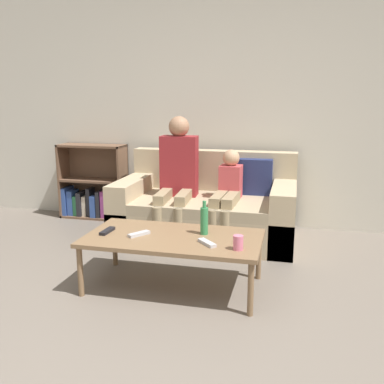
{
  "coord_description": "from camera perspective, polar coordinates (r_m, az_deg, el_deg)",
  "views": [
    {
      "loc": [
        0.87,
        -1.79,
        1.37
      ],
      "look_at": [
        0.04,
        1.63,
        0.6
      ],
      "focal_mm": 40.0,
      "sensor_mm": 36.0,
      "label": 1
    }
  ],
  "objects": [
    {
      "name": "tv_remote_2",
      "position": [
        3.25,
        -11.23,
        -5.12
      ],
      "size": [
        0.06,
        0.17,
        0.02
      ],
      "rotation": [
        0.0,
        0.0,
        -0.06
      ],
      "color": "black",
      "rests_on": "coffee_table"
    },
    {
      "name": "bottle",
      "position": [
        3.13,
        1.64,
        -3.78
      ],
      "size": [
        0.06,
        0.06,
        0.25
      ],
      "color": "#33844C",
      "rests_on": "coffee_table"
    },
    {
      "name": "wall_back",
      "position": [
        4.71,
        3.1,
        11.53
      ],
      "size": [
        12.0,
        0.06,
        2.6
      ],
      "color": "beige",
      "rests_on": "ground_plane"
    },
    {
      "name": "tv_remote_0",
      "position": [
        2.94,
        2.01,
        -6.79
      ],
      "size": [
        0.15,
        0.16,
        0.02
      ],
      "rotation": [
        0.0,
        0.0,
        0.76
      ],
      "color": "#B7B7BC",
      "rests_on": "coffee_table"
    },
    {
      "name": "ground_plane",
      "position": [
        2.42,
        -10.8,
        -22.41
      ],
      "size": [
        22.0,
        22.0,
        0.0
      ],
      "primitive_type": "plane",
      "color": "#70665B"
    },
    {
      "name": "tv_remote_1",
      "position": [
        3.15,
        -7.09,
        -5.57
      ],
      "size": [
        0.14,
        0.17,
        0.02
      ],
      "rotation": [
        0.0,
        0.0,
        -0.62
      ],
      "color": "#B7B7BC",
      "rests_on": "coffee_table"
    },
    {
      "name": "person_child",
      "position": [
        4.03,
        4.7,
        -0.1
      ],
      "size": [
        0.23,
        0.66,
        0.89
      ],
      "rotation": [
        0.0,
        0.0,
        -0.04
      ],
      "color": "#9E8966",
      "rests_on": "ground_plane"
    },
    {
      "name": "bookshelf",
      "position": [
        5.12,
        -12.91,
        0.18
      ],
      "size": [
        0.76,
        0.28,
        0.85
      ],
      "color": "brown",
      "rests_on": "ground_plane"
    },
    {
      "name": "person_adult",
      "position": [
        4.18,
        -1.95,
        2.87
      ],
      "size": [
        0.37,
        0.68,
        1.2
      ],
      "rotation": [
        0.0,
        0.0,
        0.06
      ],
      "color": "#9E8966",
      "rests_on": "ground_plane"
    },
    {
      "name": "couch",
      "position": [
        4.28,
        2.04,
        -2.42
      ],
      "size": [
        1.73,
        0.97,
        0.83
      ],
      "color": "tan",
      "rests_on": "ground_plane"
    },
    {
      "name": "coffee_table",
      "position": [
        3.13,
        -2.49,
        -6.44
      ],
      "size": [
        1.27,
        0.67,
        0.39
      ],
      "color": "brown",
      "rests_on": "ground_plane"
    },
    {
      "name": "cup_near",
      "position": [
        2.84,
        6.17,
        -6.72
      ],
      "size": [
        0.07,
        0.07,
        0.1
      ],
      "color": "pink",
      "rests_on": "coffee_table"
    }
  ]
}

